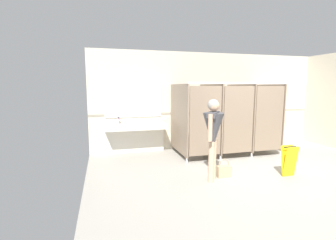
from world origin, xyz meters
TOP-DOWN VIEW (x-y plane):
  - ground_plane at (0.00, 0.00)m, footprint 7.28×5.63m
  - wall_back at (0.00, 2.57)m, footprint 7.28×0.12m
  - wall_back_tile_band at (0.00, 2.51)m, footprint 7.28×0.01m
  - vanity_counter at (-2.43, 2.31)m, footprint 1.65×0.53m
  - mirror_panel at (-2.43, 2.50)m, footprint 1.55×0.02m
  - bathroom_stalls at (-0.03, 1.59)m, footprint 2.71×1.42m
  - person_standing at (-1.24, 0.01)m, footprint 0.56×0.56m
  - handbag at (-0.94, 0.10)m, footprint 0.29×0.13m
  - soap_dispenser at (-2.85, 2.39)m, footprint 0.07×0.07m
  - paper_cup at (-2.09, 2.19)m, footprint 0.07×0.07m
  - wet_floor_sign at (0.35, -0.20)m, footprint 0.28×0.19m
  - floor_drain_cover at (-0.81, 0.72)m, footprint 0.14×0.14m

SIDE VIEW (x-z plane):
  - ground_plane at x=0.00m, z-range -0.10..0.00m
  - floor_drain_cover at x=-0.81m, z-range 0.00..0.01m
  - handbag at x=-0.94m, z-range -0.06..0.32m
  - wet_floor_sign at x=0.35m, z-range 0.01..0.63m
  - vanity_counter at x=-2.43m, z-range 0.13..1.08m
  - paper_cup at x=-2.09m, z-range 0.83..0.93m
  - soap_dispenser at x=-2.85m, z-range 0.82..0.99m
  - person_standing at x=-1.24m, z-range 0.20..1.78m
  - bathroom_stalls at x=-0.03m, z-range 0.05..1.96m
  - wall_back_tile_band at x=0.00m, z-range 1.02..1.08m
  - wall_back at x=0.00m, z-range 0.00..2.79m
  - mirror_panel at x=-2.43m, z-range 0.98..2.06m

